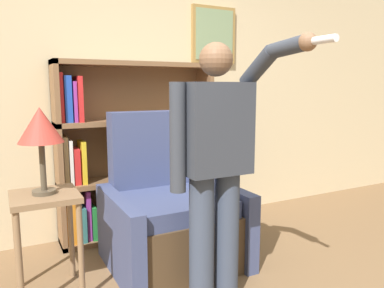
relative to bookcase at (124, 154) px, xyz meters
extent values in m
cube|color=beige|center=(0.07, 0.16, 0.66)|extent=(8.00, 0.06, 2.80)
cube|color=olive|center=(0.97, 0.11, 1.09)|extent=(0.48, 0.04, 0.54)
cube|color=gray|center=(0.97, 0.09, 1.09)|extent=(0.42, 0.01, 0.48)
cube|color=brown|center=(-0.55, -0.02, 0.03)|extent=(0.04, 0.28, 1.54)
cube|color=brown|center=(0.80, -0.02, 0.03)|extent=(0.04, 0.28, 1.54)
cube|color=brown|center=(0.12, 0.11, 0.03)|extent=(1.39, 0.01, 1.54)
cube|color=brown|center=(0.12, -0.02, -0.72)|extent=(1.39, 0.28, 0.04)
cube|color=brown|center=(0.12, -0.02, -0.23)|extent=(1.39, 0.28, 0.04)
cube|color=brown|center=(0.12, -0.02, 0.29)|extent=(1.39, 0.28, 0.04)
cube|color=brown|center=(0.12, -0.02, 0.78)|extent=(1.39, 0.28, 0.04)
cube|color=orange|center=(-0.51, -0.02, -0.55)|extent=(0.03, 0.17, 0.31)
cube|color=orange|center=(-0.46, -0.02, -0.48)|extent=(0.05, 0.23, 0.45)
cube|color=#337070|center=(-0.40, -0.02, -0.55)|extent=(0.05, 0.23, 0.29)
cube|color=purple|center=(-0.35, -0.02, -0.49)|extent=(0.03, 0.18, 0.43)
cube|color=#238438|center=(-0.30, -0.02, -0.56)|extent=(0.03, 0.22, 0.29)
cube|color=#9E7A47|center=(-0.51, -0.02, -0.01)|extent=(0.04, 0.20, 0.40)
cube|color=white|center=(-0.47, -0.02, -0.02)|extent=(0.03, 0.19, 0.37)
cube|color=red|center=(-0.42, -0.02, -0.06)|extent=(0.05, 0.17, 0.30)
cube|color=gold|center=(-0.37, -0.02, -0.03)|extent=(0.04, 0.19, 0.35)
cube|color=red|center=(-0.51, -0.02, 0.50)|extent=(0.03, 0.16, 0.39)
cube|color=#1E47B2|center=(-0.47, -0.02, 0.49)|extent=(0.05, 0.18, 0.37)
cube|color=purple|center=(-0.41, -0.02, 0.47)|extent=(0.03, 0.18, 0.32)
cube|color=red|center=(-0.37, -0.02, 0.49)|extent=(0.04, 0.23, 0.37)
cube|color=#4C3823|center=(0.15, -0.72, -0.53)|extent=(0.74, 0.78, 0.42)
cube|color=#3D4770|center=(0.15, -0.76, -0.26)|extent=(0.70, 0.66, 0.12)
cube|color=#3D4770|center=(0.15, -0.37, -0.07)|extent=(0.74, 0.16, 0.93)
cube|color=#3D4770|center=(-0.27, -0.72, -0.45)|extent=(0.10, 0.86, 0.58)
cube|color=#3D4770|center=(0.57, -0.72, -0.45)|extent=(0.10, 0.86, 0.58)
cylinder|color=#384256|center=(0.06, -1.31, -0.33)|extent=(0.15, 0.15, 0.83)
cylinder|color=#384256|center=(0.24, -1.31, -0.33)|extent=(0.15, 0.15, 0.83)
cube|color=#333842|center=(0.15, -1.31, 0.35)|extent=(0.39, 0.24, 0.53)
sphere|color=brown|center=(0.15, -1.31, 0.74)|extent=(0.19, 0.19, 0.19)
cylinder|color=#333842|center=(-0.09, -1.31, 0.31)|extent=(0.09, 0.09, 0.61)
cylinder|color=#333842|center=(0.36, -1.42, 0.69)|extent=(0.09, 0.28, 0.23)
cylinder|color=#333842|center=(0.36, -1.66, 0.79)|extent=(0.08, 0.27, 0.10)
sphere|color=brown|center=(0.36, -1.79, 0.80)|extent=(0.09, 0.09, 0.09)
cylinder|color=white|center=(0.36, -1.89, 0.80)|extent=(0.04, 0.15, 0.04)
cube|color=#846647|center=(-0.74, -0.73, -0.09)|extent=(0.40, 0.40, 0.04)
cylinder|color=#846647|center=(-0.91, -0.90, -0.42)|extent=(0.04, 0.04, 0.63)
cylinder|color=#846647|center=(-0.57, -0.90, -0.42)|extent=(0.04, 0.04, 0.63)
cylinder|color=#846647|center=(-0.91, -0.56, -0.42)|extent=(0.04, 0.04, 0.63)
cylinder|color=#846647|center=(-0.57, -0.56, -0.42)|extent=(0.04, 0.04, 0.63)
cylinder|color=#4C4233|center=(-0.74, -0.73, -0.06)|extent=(0.14, 0.14, 0.02)
cylinder|color=#4C4233|center=(-0.74, -0.73, 0.10)|extent=(0.04, 0.04, 0.30)
cone|color=#B2382D|center=(-0.74, -0.73, 0.36)|extent=(0.27, 0.27, 0.22)
camera|label=1|loc=(-0.96, -3.15, 0.59)|focal=35.00mm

